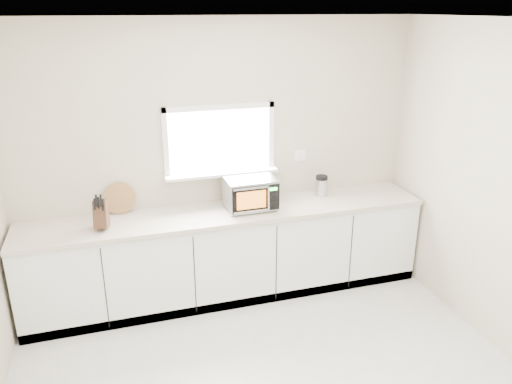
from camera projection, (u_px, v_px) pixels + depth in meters
name	position (u px, v px, depth m)	size (l,w,h in m)	color
back_wall	(220.00, 158.00, 4.93)	(4.00, 0.17, 2.70)	beige
cabinets	(229.00, 255.00, 4.99)	(3.92, 0.60, 0.88)	white
countertop	(228.00, 213.00, 4.82)	(3.92, 0.64, 0.04)	beige
microwave	(250.00, 192.00, 4.83)	(0.49, 0.41, 0.31)	black
knife_block	(101.00, 213.00, 4.38)	(0.15, 0.25, 0.34)	#402B17
cutting_board	(119.00, 198.00, 4.71)	(0.30, 0.30, 0.02)	#97603A
coffee_grinder	(321.00, 186.00, 5.17)	(0.15, 0.15, 0.22)	#B0B3B8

